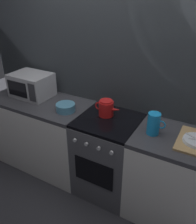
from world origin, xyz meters
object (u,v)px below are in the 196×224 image
(microwave, at_px, (32,85))
(dish_pile, at_px, (196,141))
(stove_unit, at_px, (108,156))
(mixing_bowl, at_px, (66,107))
(pitcher, at_px, (154,124))
(kettle, at_px, (106,108))

(microwave, relative_size, dish_pile, 1.15)
(stove_unit, distance_m, dish_pile, 0.94)
(dish_pile, bearing_deg, stove_unit, -179.75)
(mixing_bowl, height_order, pitcher, pitcher)
(pitcher, bearing_deg, mixing_bowl, -178.16)
(stove_unit, xyz_separation_m, mixing_bowl, (-0.47, -0.06, 0.49))
(microwave, bearing_deg, dish_pile, -1.89)
(kettle, height_order, dish_pile, kettle)
(dish_pile, bearing_deg, pitcher, -174.68)
(stove_unit, height_order, mixing_bowl, mixing_bowl)
(kettle, height_order, pitcher, pitcher)
(mixing_bowl, xyz_separation_m, dish_pile, (1.29, 0.06, -0.02))
(mixing_bowl, distance_m, dish_pile, 1.29)
(stove_unit, distance_m, mixing_bowl, 0.68)
(kettle, distance_m, pitcher, 0.52)
(stove_unit, relative_size, microwave, 1.96)
(microwave, bearing_deg, stove_unit, -3.55)
(dish_pile, bearing_deg, kettle, 176.06)
(microwave, distance_m, mixing_bowl, 0.60)
(pitcher, distance_m, dish_pile, 0.37)
(kettle, distance_m, dish_pile, 0.88)
(stove_unit, xyz_separation_m, pitcher, (0.45, -0.03, 0.55))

